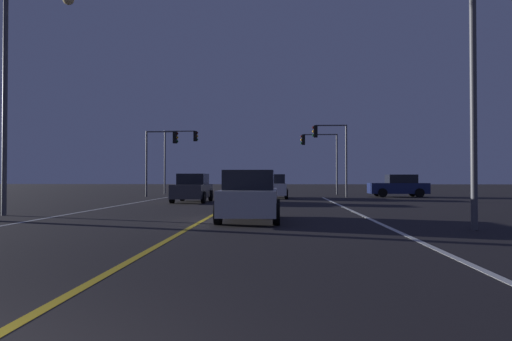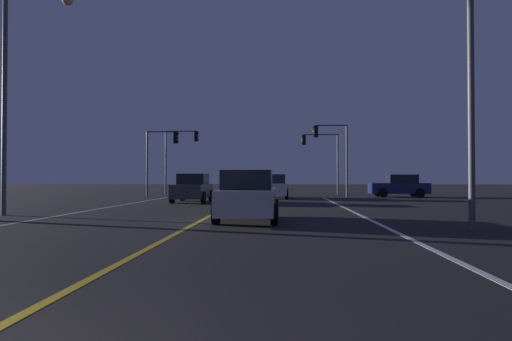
{
  "view_description": "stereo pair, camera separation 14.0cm",
  "coord_description": "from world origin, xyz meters",
  "px_view_note": "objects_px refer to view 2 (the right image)",
  "views": [
    {
      "loc": [
        2.6,
        -2.37,
        1.45
      ],
      "look_at": [
        1.18,
        24.43,
        1.89
      ],
      "focal_mm": 31.3,
      "sensor_mm": 36.0,
      "label": 1
    },
    {
      "loc": [
        2.74,
        -2.37,
        1.45
      ],
      "look_at": [
        1.18,
        24.43,
        1.89
      ],
      "focal_mm": 31.3,
      "sensor_mm": 36.0,
      "label": 2
    }
  ],
  "objects_px": {
    "car_crossing_side": "(399,186)",
    "car_lead_same_lane": "(248,196)",
    "traffic_light_far_left": "(181,147)",
    "traffic_light_far_right": "(320,149)",
    "street_lamp_left_mid": "(20,75)",
    "traffic_light_near_right": "(331,144)",
    "car_oncoming": "(193,188)",
    "traffic_light_near_left": "(163,148)",
    "street_lamp_right_near": "(452,47)",
    "car_ahead_far": "(274,187)"
  },
  "relations": [
    {
      "from": "traffic_light_near_left",
      "to": "traffic_light_far_right",
      "type": "height_order",
      "value": "traffic_light_far_right"
    },
    {
      "from": "traffic_light_near_right",
      "to": "street_lamp_left_mid",
      "type": "xyz_separation_m",
      "value": [
        -13.78,
        -17.05,
        1.43
      ]
    },
    {
      "from": "car_ahead_far",
      "to": "car_crossing_side",
      "type": "xyz_separation_m",
      "value": [
        9.48,
        2.63,
        0.0
      ]
    },
    {
      "from": "traffic_light_near_right",
      "to": "traffic_light_near_left",
      "type": "xyz_separation_m",
      "value": [
        -12.81,
        -0.0,
        -0.28
      ]
    },
    {
      "from": "car_ahead_far",
      "to": "street_lamp_right_near",
      "type": "bearing_deg",
      "value": -164.42
    },
    {
      "from": "car_crossing_side",
      "to": "car_lead_same_lane",
      "type": "relative_size",
      "value": 1.0
    },
    {
      "from": "car_oncoming",
      "to": "traffic_light_near_right",
      "type": "height_order",
      "value": "traffic_light_near_right"
    },
    {
      "from": "car_ahead_far",
      "to": "traffic_light_near_right",
      "type": "bearing_deg",
      "value": -65.9
    },
    {
      "from": "traffic_light_near_right",
      "to": "street_lamp_right_near",
      "type": "bearing_deg",
      "value": 92.97
    },
    {
      "from": "street_lamp_left_mid",
      "to": "street_lamp_right_near",
      "type": "bearing_deg",
      "value": -14.87
    },
    {
      "from": "traffic_light_near_right",
      "to": "street_lamp_left_mid",
      "type": "height_order",
      "value": "street_lamp_left_mid"
    },
    {
      "from": "traffic_light_far_left",
      "to": "traffic_light_far_right",
      "type": "bearing_deg",
      "value": 0.0
    },
    {
      "from": "car_crossing_side",
      "to": "traffic_light_far_left",
      "type": "xyz_separation_m",
      "value": [
        -17.85,
        4.76,
        3.36
      ]
    },
    {
      "from": "traffic_light_far_right",
      "to": "street_lamp_right_near",
      "type": "bearing_deg",
      "value": 93.08
    },
    {
      "from": "car_crossing_side",
      "to": "street_lamp_right_near",
      "type": "xyz_separation_m",
      "value": [
        -4.15,
        -21.73,
        4.29
      ]
    },
    {
      "from": "street_lamp_right_near",
      "to": "street_lamp_left_mid",
      "type": "xyz_separation_m",
      "value": [
        -14.87,
        3.95,
        0.33
      ]
    },
    {
      "from": "car_crossing_side",
      "to": "traffic_light_far_left",
      "type": "distance_m",
      "value": 18.78
    },
    {
      "from": "car_ahead_far",
      "to": "car_oncoming",
      "type": "distance_m",
      "value": 7.12
    },
    {
      "from": "traffic_light_far_right",
      "to": "street_lamp_left_mid",
      "type": "xyz_separation_m",
      "value": [
        -13.45,
        -22.55,
        1.5
      ]
    },
    {
      "from": "car_ahead_far",
      "to": "traffic_light_far_left",
      "type": "height_order",
      "value": "traffic_light_far_left"
    },
    {
      "from": "car_lead_same_lane",
      "to": "street_lamp_left_mid",
      "type": "relative_size",
      "value": 0.5
    },
    {
      "from": "car_crossing_side",
      "to": "traffic_light_near_left",
      "type": "relative_size",
      "value": 0.85
    },
    {
      "from": "street_lamp_right_near",
      "to": "street_lamp_left_mid",
      "type": "height_order",
      "value": "street_lamp_left_mid"
    },
    {
      "from": "street_lamp_right_near",
      "to": "street_lamp_left_mid",
      "type": "bearing_deg",
      "value": -14.87
    },
    {
      "from": "car_crossing_side",
      "to": "street_lamp_left_mid",
      "type": "relative_size",
      "value": 0.5
    },
    {
      "from": "car_crossing_side",
      "to": "traffic_light_near_right",
      "type": "bearing_deg",
      "value": 7.99
    },
    {
      "from": "traffic_light_near_right",
      "to": "car_crossing_side",
      "type": "bearing_deg",
      "value": -172.01
    },
    {
      "from": "traffic_light_near_right",
      "to": "traffic_light_far_right",
      "type": "xyz_separation_m",
      "value": [
        -0.34,
        5.5,
        -0.07
      ]
    },
    {
      "from": "car_ahead_far",
      "to": "traffic_light_far_right",
      "type": "xyz_separation_m",
      "value": [
        3.9,
        7.4,
        3.13
      ]
    },
    {
      "from": "car_lead_same_lane",
      "to": "traffic_light_near_right",
      "type": "distance_m",
      "value": 19.56
    },
    {
      "from": "traffic_light_near_left",
      "to": "traffic_light_far_right",
      "type": "distance_m",
      "value": 13.64
    },
    {
      "from": "traffic_light_near_right",
      "to": "car_lead_same_lane",
      "type": "bearing_deg",
      "value": 75.59
    },
    {
      "from": "traffic_light_far_right",
      "to": "street_lamp_left_mid",
      "type": "height_order",
      "value": "street_lamp_left_mid"
    },
    {
      "from": "car_oncoming",
      "to": "street_lamp_right_near",
      "type": "xyz_separation_m",
      "value": [
        10.11,
        -13.83,
        4.29
      ]
    },
    {
      "from": "street_lamp_left_mid",
      "to": "car_lead_same_lane",
      "type": "bearing_deg",
      "value": -10.38
    },
    {
      "from": "car_lead_same_lane",
      "to": "traffic_light_far_left",
      "type": "distance_m",
      "value": 25.64
    },
    {
      "from": "traffic_light_near_right",
      "to": "traffic_light_near_left",
      "type": "height_order",
      "value": "traffic_light_near_right"
    },
    {
      "from": "car_crossing_side",
      "to": "car_lead_same_lane",
      "type": "bearing_deg",
      "value": 62.66
    },
    {
      "from": "car_oncoming",
      "to": "traffic_light_near_right",
      "type": "distance_m",
      "value": 11.96
    },
    {
      "from": "street_lamp_left_mid",
      "to": "traffic_light_near_right",
      "type": "bearing_deg",
      "value": 51.04
    },
    {
      "from": "car_oncoming",
      "to": "street_lamp_left_mid",
      "type": "relative_size",
      "value": 0.5
    },
    {
      "from": "traffic_light_near_right",
      "to": "street_lamp_left_mid",
      "type": "bearing_deg",
      "value": 51.04
    },
    {
      "from": "car_ahead_far",
      "to": "street_lamp_left_mid",
      "type": "xyz_separation_m",
      "value": [
        -9.55,
        -15.15,
        4.62
      ]
    },
    {
      "from": "car_crossing_side",
      "to": "street_lamp_right_near",
      "type": "bearing_deg",
      "value": 79.18
    },
    {
      "from": "traffic_light_near_right",
      "to": "car_oncoming",
      "type": "bearing_deg",
      "value": 38.48
    },
    {
      "from": "traffic_light_far_left",
      "to": "traffic_light_near_right",
      "type": "bearing_deg",
      "value": -23.56
    },
    {
      "from": "car_oncoming",
      "to": "street_lamp_left_mid",
      "type": "height_order",
      "value": "street_lamp_left_mid"
    },
    {
      "from": "traffic_light_far_left",
      "to": "street_lamp_left_mid",
      "type": "distance_m",
      "value": 22.61
    },
    {
      "from": "car_oncoming",
      "to": "traffic_light_near_left",
      "type": "distance_m",
      "value": 8.62
    },
    {
      "from": "car_crossing_side",
      "to": "traffic_light_near_right",
      "type": "relative_size",
      "value": 0.79
    }
  ]
}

